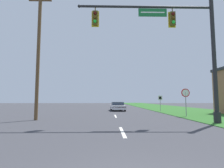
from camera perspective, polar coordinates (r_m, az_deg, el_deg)
grass_verge_right at (r=34.35m, az=17.91°, el=-7.45°), size 10.00×110.00×0.04m
road_center_line at (r=24.50m, az=0.35°, el=-8.74°), size 0.16×34.80×0.01m
signal_mast at (r=12.89m, az=21.84°, el=12.17°), size 9.38×0.47×8.67m
car_ahead at (r=24.84m, az=1.82°, el=-7.31°), size 2.06×4.52×1.19m
stop_sign at (r=17.29m, az=22.90°, el=-3.65°), size 0.76×0.07×2.50m
route_sign_post at (r=23.61m, az=15.47°, el=-4.99°), size 0.55×0.06×2.03m
utility_pole_near at (r=15.00m, az=-22.90°, el=10.01°), size 1.80×0.26×10.38m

